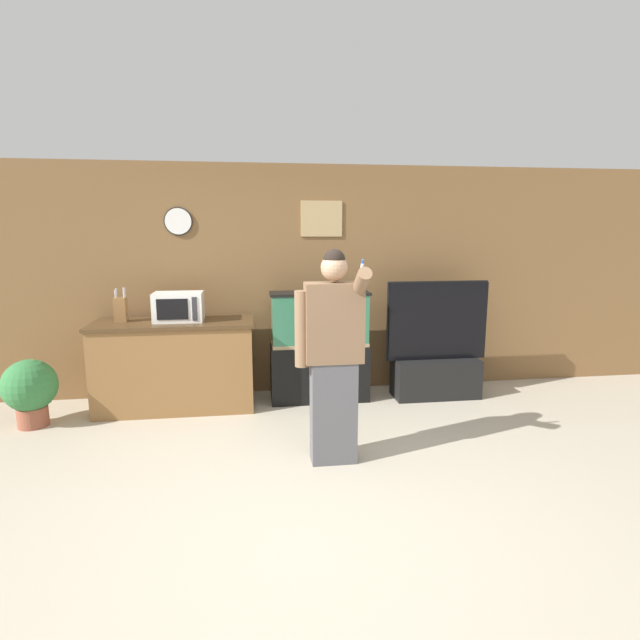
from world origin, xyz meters
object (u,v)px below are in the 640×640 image
at_px(microwave, 179,307).
at_px(tv_on_stand, 436,363).
at_px(aquarium_on_stand, 320,347).
at_px(potted_plant, 30,389).
at_px(counter_island, 176,365).
at_px(knife_block, 121,309).
at_px(person_standing, 333,354).

bearing_deg(microwave, tv_on_stand, -0.91).
bearing_deg(aquarium_on_stand, potted_plant, -172.78).
height_order(aquarium_on_stand, potted_plant, aquarium_on_stand).
bearing_deg(microwave, counter_island, -171.45).
height_order(knife_block, aquarium_on_stand, knife_block).
relative_size(knife_block, person_standing, 0.20).
distance_m(tv_on_stand, person_standing, 2.08).
xyz_separation_m(knife_block, person_standing, (1.97, -1.52, -0.16)).
height_order(knife_block, potted_plant, knife_block).
height_order(microwave, person_standing, person_standing).
xyz_separation_m(microwave, person_standing, (1.38, -1.47, -0.18)).
relative_size(counter_island, tv_on_stand, 1.25).
bearing_deg(counter_island, person_standing, -45.48).
relative_size(aquarium_on_stand, person_standing, 0.70).
relative_size(counter_island, knife_block, 4.65).
distance_m(counter_island, tv_on_stand, 2.87).
height_order(knife_block, person_standing, person_standing).
bearing_deg(microwave, potted_plant, -165.83).
bearing_deg(microwave, aquarium_on_stand, 0.56).
distance_m(microwave, potted_plant, 1.59).
xyz_separation_m(counter_island, aquarium_on_stand, (1.54, 0.02, 0.14)).
bearing_deg(tv_on_stand, potted_plant, -175.86).
height_order(counter_island, microwave, microwave).
bearing_deg(microwave, knife_block, 175.54).
relative_size(microwave, potted_plant, 0.75).
relative_size(microwave, aquarium_on_stand, 0.41).
xyz_separation_m(microwave, potted_plant, (-1.38, -0.35, -0.71)).
relative_size(microwave, knife_block, 1.40).
height_order(microwave, aquarium_on_stand, microwave).
bearing_deg(knife_block, counter_island, -5.90).
relative_size(tv_on_stand, person_standing, 0.76).
distance_m(knife_block, person_standing, 2.49).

